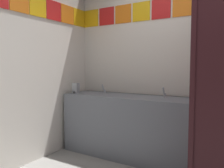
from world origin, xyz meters
TOP-DOWN VIEW (x-y plane):
  - wall_back at (0.00, 1.47)m, footprint 3.61×0.09m
  - wall_side at (-1.84, 0.00)m, footprint 0.09×2.85m
  - vanity_counter at (-0.80, 1.14)m, footprint 1.92×0.58m
  - faucet_left at (-1.28, 1.22)m, footprint 0.04×0.10m
  - faucet_right at (-0.32, 1.22)m, footprint 0.04×0.10m
  - soap_dispenser at (-1.62, 0.96)m, footprint 0.09×0.09m
  - stall_divider at (0.47, 0.44)m, footprint 0.92×1.45m

SIDE VIEW (x-z plane):
  - vanity_counter at x=-0.80m, z-range 0.01..0.88m
  - faucet_left at x=-1.28m, z-range 0.85..0.99m
  - faucet_right at x=-0.32m, z-range 0.85..0.99m
  - soap_dispenser at x=-1.62m, z-range 0.87..1.03m
  - stall_divider at x=0.47m, z-range 0.00..2.17m
  - wall_back at x=0.00m, z-range 0.01..2.78m
  - wall_side at x=-1.84m, z-range 0.01..2.78m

